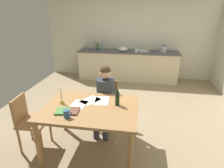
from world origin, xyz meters
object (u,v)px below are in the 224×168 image
object	(u,v)px
person_seated	(105,95)
book_magazine	(73,111)
wine_glass_near_sink	(131,46)
stovetop_kettle	(164,49)
sink_unit	(143,51)
chair_side_empty	(29,120)
teacup_on_counter	(136,51)
mixing_bowl	(123,49)
dining_table	(90,113)
bottle_vinegar	(98,47)
wine_bottle_on_table	(117,98)
coffee_mug	(67,114)
bottle_wine_red	(103,45)
wine_glass_by_kettle	(128,46)
wine_glass_back_left	(124,46)
bottle_oil	(95,45)
book_cookery	(63,111)
candlestick	(62,99)
chair_at_table	(107,102)
wine_glass_back_right	(119,46)

from	to	relation	value
person_seated	book_magazine	size ratio (longest dim) A/B	5.72
wine_glass_near_sink	stovetop_kettle	bearing A→B (deg)	-8.74
sink_unit	wine_glass_near_sink	bearing A→B (deg)	159.21
chair_side_empty	book_magazine	xyz separation A→B (m)	(0.75, -0.08, 0.28)
stovetop_kettle	teacup_on_counter	xyz separation A→B (m)	(-0.78, -0.15, -0.05)
mixing_bowl	dining_table	bearing A→B (deg)	-91.75
book_magazine	bottle_vinegar	xyz separation A→B (m)	(-0.47, 3.41, 0.24)
wine_bottle_on_table	person_seated	bearing A→B (deg)	121.52
person_seated	teacup_on_counter	size ratio (longest dim) A/B	10.57
bottle_vinegar	stovetop_kettle	world-z (taller)	bottle_vinegar
coffee_mug	bottle_wine_red	size ratio (longest dim) A/B	0.39
teacup_on_counter	wine_glass_by_kettle	bearing A→B (deg)	133.12
wine_glass_back_left	person_seated	bearing A→B (deg)	-90.38
coffee_mug	wine_glass_back_left	xyz separation A→B (m)	(0.33, 3.80, 0.20)
person_seated	chair_side_empty	distance (m)	1.25
wine_glass_by_kettle	chair_side_empty	bearing A→B (deg)	-107.99
bottle_wine_red	wine_glass_back_left	xyz separation A→B (m)	(0.66, 0.09, -0.02)
bottle_vinegar	wine_glass_near_sink	bearing A→B (deg)	13.23
dining_table	stovetop_kettle	xyz separation A→B (m)	(1.28, 3.33, 0.34)
bottle_oil	dining_table	bearing A→B (deg)	-76.94
book_cookery	wine_bottle_on_table	distance (m)	0.78
book_cookery	teacup_on_counter	bearing A→B (deg)	65.45
stovetop_kettle	wine_glass_by_kettle	world-z (taller)	stovetop_kettle
wine_glass_back_left	teacup_on_counter	xyz separation A→B (m)	(0.39, -0.30, -0.06)
person_seated	book_cookery	distance (m)	0.90
wine_glass_by_kettle	teacup_on_counter	world-z (taller)	wine_glass_by_kettle
dining_table	mixing_bowl	world-z (taller)	mixing_bowl
mixing_bowl	teacup_on_counter	bearing A→B (deg)	-11.39
wine_glass_by_kettle	bottle_oil	bearing A→B (deg)	-175.28
person_seated	wine_glass_near_sink	world-z (taller)	person_seated
book_cookery	wine_glass_by_kettle	xyz separation A→B (m)	(0.55, 3.68, 0.24)
dining_table	stovetop_kettle	distance (m)	3.58
wine_glass_by_kettle	wine_glass_back_left	xyz separation A→B (m)	(-0.11, 0.00, 0.00)
candlestick	sink_unit	world-z (taller)	sink_unit
wine_glass_by_kettle	candlestick	bearing A→B (deg)	-100.85
person_seated	sink_unit	xyz separation A→B (m)	(0.60, 2.74, 0.24)
bottle_wine_red	stovetop_kettle	size ratio (longest dim) A/B	1.34
coffee_mug	wine_glass_near_sink	xyz separation A→B (m)	(0.52, 3.80, 0.20)
candlestick	book_magazine	xyz separation A→B (m)	(0.25, -0.21, -0.06)
person_seated	mixing_bowl	bearing A→B (deg)	89.80
dining_table	sink_unit	bearing A→B (deg)	78.29
sink_unit	bottle_wine_red	world-z (taller)	bottle_wine_red
book_cookery	stovetop_kettle	xyz separation A→B (m)	(1.61, 3.53, 0.23)
coffee_mug	stovetop_kettle	distance (m)	3.95
book_magazine	bottle_vinegar	bearing A→B (deg)	93.17
person_seated	book_magazine	distance (m)	0.81
dining_table	teacup_on_counter	distance (m)	3.23
bottle_oil	book_magazine	bearing A→B (deg)	-80.60
chair_at_table	wine_glass_back_right	xyz separation A→B (m)	(-0.14, 2.74, 0.53)
person_seated	mixing_bowl	distance (m)	2.68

